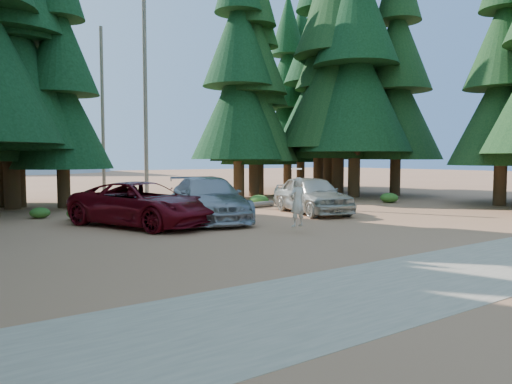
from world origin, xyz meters
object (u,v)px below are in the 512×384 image
silver_minivan_center (208,199)px  log_right (240,206)px  red_pickup (143,204)px  log_left (152,212)px  frisbee_player (297,202)px  log_mid (130,206)px  silver_minivan_right (312,195)px

silver_minivan_center → log_right: silver_minivan_center is taller
red_pickup → log_left: red_pickup is taller
silver_minivan_center → log_right: (3.38, 2.84, -0.72)m
frisbee_player → log_mid: frisbee_player is taller
frisbee_player → silver_minivan_right: bearing=-140.3°
log_left → log_right: log_left is taller
red_pickup → log_right: bearing=2.9°
silver_minivan_right → frisbee_player: bearing=-122.3°
frisbee_player → log_left: (-1.92, 7.49, -0.89)m
red_pickup → log_left: 3.41m
red_pickup → log_mid: (1.84, 6.02, -0.68)m
log_right → log_mid: bearing=135.1°
silver_minivan_center → silver_minivan_right: bearing=10.2°
frisbee_player → log_left: 7.79m
red_pickup → silver_minivan_center: (2.77, 0.03, 0.05)m
silver_minivan_center → silver_minivan_right: 5.10m
silver_minivan_right → silver_minivan_center: bearing=-171.6°
silver_minivan_right → log_right: 3.82m
log_left → log_mid: size_ratio=1.35×
frisbee_player → log_left: size_ratio=0.43×
silver_minivan_right → log_right: bearing=130.9°
red_pickup → log_left: size_ratio=1.30×
silver_minivan_right → log_right: size_ratio=1.10×
log_left → frisbee_player: bearing=-73.9°
log_mid → frisbee_player: bearing=-51.4°
red_pickup → silver_minivan_right: (7.84, -0.49, 0.04)m
log_left → silver_minivan_right: bearing=-27.0°
silver_minivan_center → frisbee_player: bearing=-64.5°
silver_minivan_right → log_right: silver_minivan_right is taller
log_right → silver_minivan_center: bearing=-148.7°
red_pickup → log_mid: bearing=50.9°
red_pickup → silver_minivan_right: silver_minivan_right is taller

